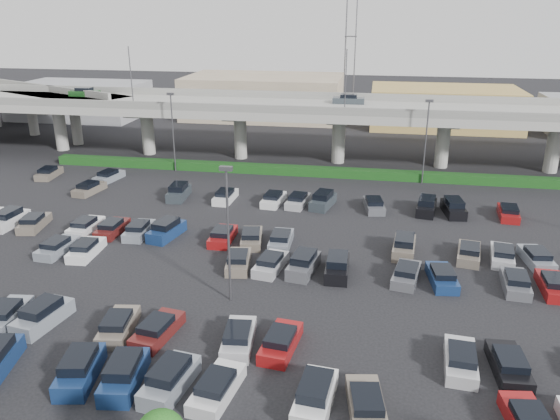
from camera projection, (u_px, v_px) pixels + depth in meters
name	position (u px, v px, depth m)	size (l,w,h in m)	color
ground	(254.00, 255.00, 48.00)	(280.00, 280.00, 0.00)	black
overpass	(302.00, 112.00, 75.19)	(150.00, 13.00, 15.80)	gray
on_ramp	(12.00, 92.00, 93.78)	(50.93, 30.13, 8.80)	gray
hedge	(295.00, 171.00, 70.90)	(66.00, 1.60, 1.10)	#113A13
parked_cars	(241.00, 270.00, 43.76)	(62.71, 41.67, 1.67)	black
light_poles	(212.00, 178.00, 48.34)	(66.90, 48.38, 10.30)	#47464B
distant_buildings	(390.00, 103.00, 101.79)	(138.00, 24.00, 9.00)	gray
comm_tower	(351.00, 33.00, 110.27)	(2.40, 2.40, 30.00)	#47464B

